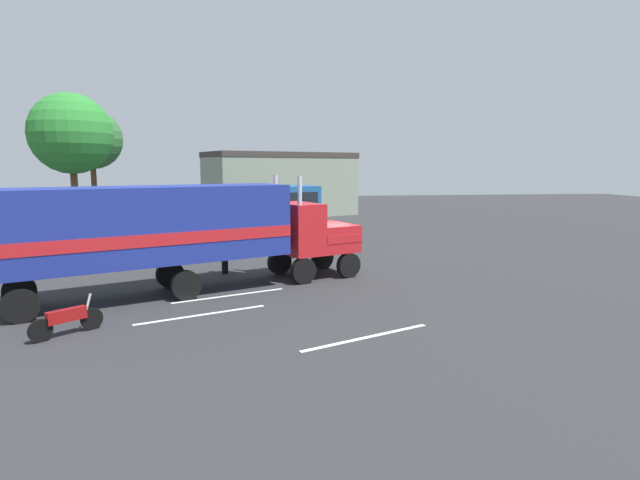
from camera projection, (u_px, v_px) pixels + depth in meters
ground_plane at (323, 273)px, 23.05m from camera, size 120.00×120.00×0.00m
lane_stripe_near at (229, 296)px, 19.05m from camera, size 4.15×1.77×0.01m
lane_stripe_mid at (202, 315)px, 16.60m from camera, size 4.14×1.79×0.01m
lane_stripe_far at (367, 337)px, 14.41m from camera, size 4.10×1.89×0.01m
semi_truck at (178, 229)px, 19.11m from camera, size 13.97×7.96×4.50m
person_bystander at (224, 254)px, 22.88m from camera, size 0.45×0.47×1.63m
parked_bus at (248, 205)px, 36.30m from camera, size 11.06×6.90×3.40m
parked_car at (71, 239)px, 28.27m from camera, size 4.70×3.82×1.57m
motorcycle at (67, 319)px, 14.53m from camera, size 1.65×1.47×1.12m
tree_left at (91, 139)px, 40.59m from camera, size 4.86×4.86×9.51m
tree_center at (71, 134)px, 32.58m from camera, size 5.22×5.22×9.59m
building_backdrop at (281, 182)px, 49.32m from camera, size 15.67×11.31×6.22m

